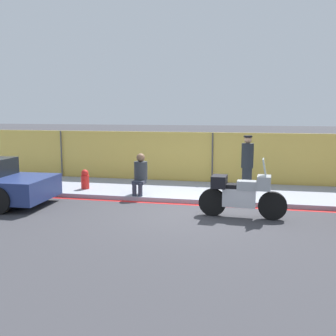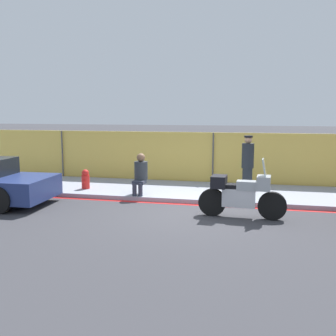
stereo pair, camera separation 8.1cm
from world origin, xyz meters
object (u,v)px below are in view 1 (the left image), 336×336
object	(u,v)px
motorcycle	(241,194)
person_seated_on_curb	(140,172)
officer_standing	(247,163)
fire_hydrant	(85,179)

from	to	relation	value
motorcycle	person_seated_on_curb	xyz separation A→B (m)	(-3.05, 1.58, 0.20)
officer_standing	person_seated_on_curb	distance (m)	3.30
person_seated_on_curb	fire_hydrant	world-z (taller)	person_seated_on_curb
motorcycle	person_seated_on_curb	world-z (taller)	motorcycle
motorcycle	officer_standing	bearing A→B (deg)	91.05
officer_standing	person_seated_on_curb	size ratio (longest dim) A/B	1.42
fire_hydrant	person_seated_on_curb	bearing A→B (deg)	-10.96
motorcycle	officer_standing	xyz separation A→B (m)	(0.09, 2.57, 0.42)
motorcycle	officer_standing	size ratio (longest dim) A/B	1.23
motorcycle	officer_standing	distance (m)	2.60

